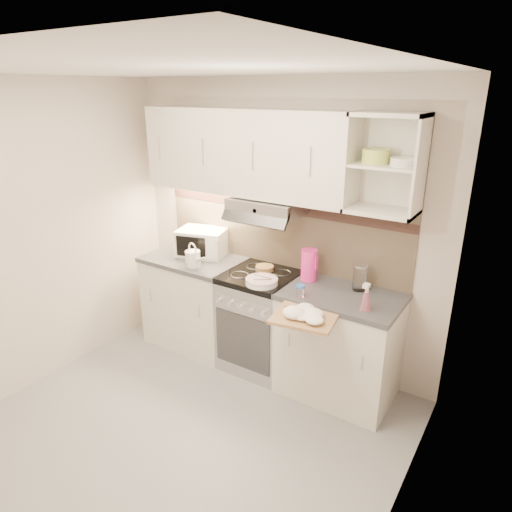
{
  "coord_description": "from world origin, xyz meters",
  "views": [
    {
      "loc": [
        1.93,
        -1.97,
        2.4
      ],
      "look_at": [
        0.05,
        0.95,
        1.12
      ],
      "focal_mm": 32.0,
      "sensor_mm": 36.0,
      "label": 1
    }
  ],
  "objects_px": {
    "electric_range": "(261,320)",
    "pink_pitcher": "(309,265)",
    "plate_stack": "(262,281)",
    "watering_can": "(193,258)",
    "glass_jar": "(360,277)",
    "spray_bottle": "(366,299)",
    "microwave": "(202,242)",
    "cutting_board": "(305,316)"
  },
  "relations": [
    {
      "from": "electric_range",
      "to": "pink_pitcher",
      "type": "height_order",
      "value": "pink_pitcher"
    },
    {
      "from": "electric_range",
      "to": "plate_stack",
      "type": "relative_size",
      "value": 3.42
    },
    {
      "from": "watering_can",
      "to": "glass_jar",
      "type": "xyz_separation_m",
      "value": [
        1.43,
        0.32,
        0.03
      ]
    },
    {
      "from": "electric_range",
      "to": "plate_stack",
      "type": "height_order",
      "value": "plate_stack"
    },
    {
      "from": "watering_can",
      "to": "pink_pitcher",
      "type": "xyz_separation_m",
      "value": [
        1.0,
        0.28,
        0.05
      ]
    },
    {
      "from": "glass_jar",
      "to": "spray_bottle",
      "type": "height_order",
      "value": "spray_bottle"
    },
    {
      "from": "electric_range",
      "to": "spray_bottle",
      "type": "distance_m",
      "value": 1.14
    },
    {
      "from": "glass_jar",
      "to": "plate_stack",
      "type": "bearing_deg",
      "value": -155.32
    },
    {
      "from": "pink_pitcher",
      "to": "spray_bottle",
      "type": "distance_m",
      "value": 0.65
    },
    {
      "from": "microwave",
      "to": "plate_stack",
      "type": "distance_m",
      "value": 0.91
    },
    {
      "from": "microwave",
      "to": "pink_pitcher",
      "type": "xyz_separation_m",
      "value": [
        1.13,
        -0.01,
        0.01
      ]
    },
    {
      "from": "microwave",
      "to": "cutting_board",
      "type": "height_order",
      "value": "microwave"
    },
    {
      "from": "watering_can",
      "to": "spray_bottle",
      "type": "height_order",
      "value": "same"
    },
    {
      "from": "microwave",
      "to": "glass_jar",
      "type": "xyz_separation_m",
      "value": [
        1.56,
        0.03,
        -0.02
      ]
    },
    {
      "from": "microwave",
      "to": "cutting_board",
      "type": "distance_m",
      "value": 1.5
    },
    {
      "from": "pink_pitcher",
      "to": "cutting_board",
      "type": "distance_m",
      "value": 0.62
    },
    {
      "from": "spray_bottle",
      "to": "plate_stack",
      "type": "bearing_deg",
      "value": -178.06
    },
    {
      "from": "electric_range",
      "to": "cutting_board",
      "type": "bearing_deg",
      "value": -34.01
    },
    {
      "from": "pink_pitcher",
      "to": "spray_bottle",
      "type": "bearing_deg",
      "value": -18.77
    },
    {
      "from": "electric_range",
      "to": "spray_bottle",
      "type": "relative_size",
      "value": 4.07
    },
    {
      "from": "microwave",
      "to": "spray_bottle",
      "type": "bearing_deg",
      "value": -25.14
    },
    {
      "from": "pink_pitcher",
      "to": "glass_jar",
      "type": "distance_m",
      "value": 0.43
    },
    {
      "from": "watering_can",
      "to": "cutting_board",
      "type": "height_order",
      "value": "watering_can"
    },
    {
      "from": "microwave",
      "to": "glass_jar",
      "type": "bearing_deg",
      "value": -15.05
    },
    {
      "from": "pink_pitcher",
      "to": "spray_bottle",
      "type": "xyz_separation_m",
      "value": [
        0.59,
        -0.27,
        -0.05
      ]
    },
    {
      "from": "electric_range",
      "to": "watering_can",
      "type": "xyz_separation_m",
      "value": [
        -0.6,
        -0.18,
        0.53
      ]
    },
    {
      "from": "plate_stack",
      "to": "glass_jar",
      "type": "xyz_separation_m",
      "value": [
        0.71,
        0.32,
        0.08
      ]
    },
    {
      "from": "watering_can",
      "to": "spray_bottle",
      "type": "xyz_separation_m",
      "value": [
        1.59,
        0.02,
        0.01
      ]
    },
    {
      "from": "microwave",
      "to": "spray_bottle",
      "type": "relative_size",
      "value": 2.33
    },
    {
      "from": "plate_stack",
      "to": "cutting_board",
      "type": "bearing_deg",
      "value": -26.06
    },
    {
      "from": "electric_range",
      "to": "glass_jar",
      "type": "height_order",
      "value": "glass_jar"
    },
    {
      "from": "watering_can",
      "to": "pink_pitcher",
      "type": "bearing_deg",
      "value": 30.88
    },
    {
      "from": "watering_can",
      "to": "electric_range",
      "type": "bearing_deg",
      "value": 31.29
    },
    {
      "from": "plate_stack",
      "to": "glass_jar",
      "type": "height_order",
      "value": "glass_jar"
    },
    {
      "from": "spray_bottle",
      "to": "cutting_board",
      "type": "xyz_separation_m",
      "value": [
        -0.34,
        -0.28,
        -0.11
      ]
    },
    {
      "from": "cutting_board",
      "to": "watering_can",
      "type": "bearing_deg",
      "value": 158.73
    },
    {
      "from": "pink_pitcher",
      "to": "glass_jar",
      "type": "xyz_separation_m",
      "value": [
        0.43,
        0.04,
        -0.02
      ]
    },
    {
      "from": "electric_range",
      "to": "watering_can",
      "type": "distance_m",
      "value": 0.82
    },
    {
      "from": "microwave",
      "to": "watering_can",
      "type": "bearing_deg",
      "value": -81.87
    },
    {
      "from": "microwave",
      "to": "watering_can",
      "type": "relative_size",
      "value": 2.0
    },
    {
      "from": "electric_range",
      "to": "microwave",
      "type": "distance_m",
      "value": 0.94
    },
    {
      "from": "electric_range",
      "to": "microwave",
      "type": "height_order",
      "value": "microwave"
    }
  ]
}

